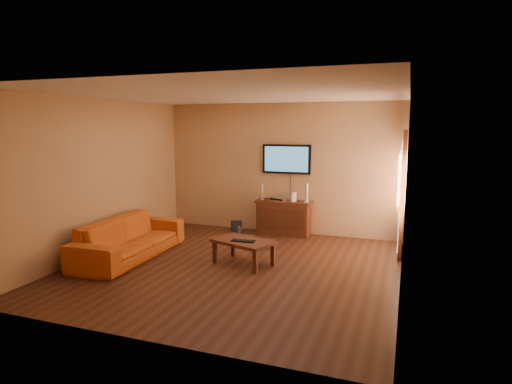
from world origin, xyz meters
The scene contains 14 objects.
ground_plane centered at (0.00, 0.00, 0.00)m, with size 5.00×5.00×0.00m, color #351A0E.
room_walls centered at (0.00, 0.62, 1.69)m, with size 5.00×5.00×5.00m.
french_door centered at (2.46, 1.70, 1.05)m, with size 0.07×1.02×2.22m.
media_console centered at (0.16, 2.27, 0.36)m, with size 1.13×0.43×0.71m.
television centered at (0.16, 2.45, 1.55)m, with size 1.02×0.08×0.60m.
coffee_table centered at (0.08, 0.18, 0.35)m, with size 1.10×0.86×0.41m.
sofa centered at (-1.89, -0.09, 0.44)m, with size 2.27×0.66×0.89m, color #C55315.
speaker_left centered at (-0.32, 2.28, 0.86)m, with size 0.09×0.09×0.33m.
speaker_right centered at (0.63, 2.27, 0.88)m, with size 0.10×0.10×0.38m.
av_receiver centered at (0.06, 2.27, 0.75)m, with size 0.37×0.26×0.08m, color silver.
game_console centered at (0.38, 2.25, 0.80)m, with size 0.04×0.14×0.19m, color white.
subwoofer centered at (-0.84, 2.13, 0.11)m, with size 0.23×0.23×0.23m, color black.
bottle centered at (-0.66, 1.85, 0.10)m, with size 0.07×0.07×0.22m.
keyboard centered at (0.11, 0.11, 0.42)m, with size 0.38×0.15×0.02m.
Camera 1 is at (2.53, -6.04, 2.22)m, focal length 30.00 mm.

